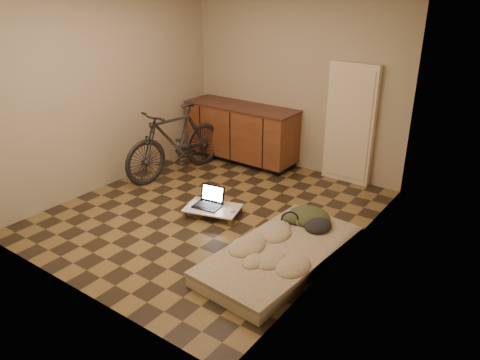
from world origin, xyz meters
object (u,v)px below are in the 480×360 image
Objects in this scene: futon at (281,255)px; lap_desk at (213,208)px; bicycle at (175,138)px; laptop at (209,201)px.

futon is 1.29m from lap_desk.
futon is (2.50, -1.11, -0.50)m from bicycle.
laptop is at bearing -21.31° from bicycle.
laptop reaches higher than lap_desk.
laptop is at bearing 166.53° from futon.
laptop is (-0.08, 0.03, 0.06)m from lap_desk.
laptop is (-1.30, 0.42, 0.08)m from futon.
lap_desk is (-1.23, 0.40, 0.01)m from futon.
futon is 1.37m from laptop.
futon is at bearing -34.11° from lap_desk.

